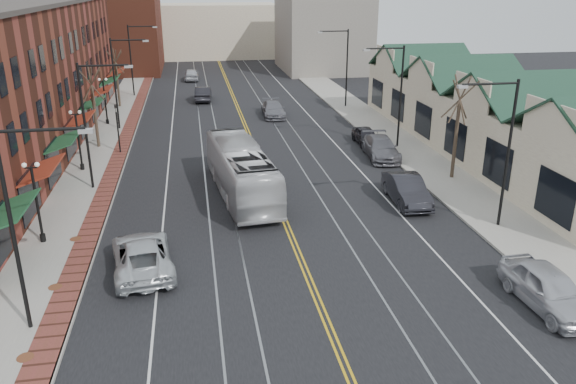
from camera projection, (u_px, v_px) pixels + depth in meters
name	position (u px, v px, depth m)	size (l,w,h in m)	color
ground	(319.00, 303.00, 23.71)	(160.00, 160.00, 0.00)	black
sidewalk_left	(94.00, 170.00, 40.24)	(4.00, 120.00, 0.15)	gray
sidewalk_right	(412.00, 154.00, 44.03)	(4.00, 120.00, 0.15)	gray
building_left	(6.00, 81.00, 43.67)	(10.00, 50.00, 11.00)	maroon
building_right	(486.00, 123.00, 44.20)	(8.00, 36.00, 4.60)	#C4B196
backdrop_left	(111.00, 23.00, 83.28)	(14.00, 18.00, 14.00)	maroon
backdrop_mid	(215.00, 30.00, 100.53)	(22.00, 14.00, 9.00)	#C4B196
backdrop_right	(322.00, 33.00, 84.10)	(12.00, 16.00, 11.00)	slate
streetlight_l_0	(22.00, 210.00, 20.19)	(3.33, 0.25, 8.00)	black
streetlight_l_1	(91.00, 114.00, 34.95)	(3.33, 0.25, 8.00)	black
streetlight_l_2	(119.00, 74.00, 49.71)	(3.33, 0.25, 8.00)	black
streetlight_l_3	(134.00, 53.00, 64.47)	(3.33, 0.25, 8.00)	black
streetlight_r_0	(502.00, 139.00, 29.22)	(3.33, 0.25, 8.00)	black
streetlight_r_1	(396.00, 86.00, 43.98)	(3.33, 0.25, 8.00)	black
streetlight_r_2	(343.00, 60.00, 58.74)	(3.33, 0.25, 8.00)	black
lamppost_l_1	(37.00, 204.00, 28.29)	(0.84, 0.28, 4.27)	black
lamppost_l_2	(79.00, 142.00, 39.36)	(0.84, 0.28, 4.27)	black
lamppost_l_3	(105.00, 102.00, 52.27)	(0.84, 0.28, 4.27)	black
tree_left_near	(94.00, 106.00, 44.48)	(1.78, 1.37, 6.48)	#382B21
tree_left_far	(117.00, 77.00, 59.32)	(1.66, 1.28, 6.02)	#382B21
tree_right_mid	(457.00, 126.00, 37.28)	(1.90, 1.46, 6.93)	#382B21
manhole_near	(25.00, 357.00, 20.04)	(0.60, 0.60, 0.02)	#592D19
manhole_mid	(55.00, 287.00, 24.65)	(0.60, 0.60, 0.02)	#592D19
manhole_far	(76.00, 239.00, 29.26)	(0.60, 0.60, 0.02)	#592D19
traffic_signal	(117.00, 125.00, 43.35)	(0.18, 0.15, 3.80)	black
transit_bus	(241.00, 171.00, 35.13)	(2.72, 11.63, 3.24)	silver
parked_suv	(142.00, 255.00, 26.13)	(2.62, 5.69, 1.58)	silver
parked_car_a	(548.00, 288.00, 23.18)	(2.02, 5.03, 1.71)	#BABBC2
parked_car_b	(407.00, 190.00, 34.19)	(1.79, 5.12, 1.69)	#222228
parked_car_c	(381.00, 148.00, 42.93)	(2.23, 5.49, 1.59)	slate
parked_car_d	(366.00, 136.00, 46.63)	(1.64, 4.09, 1.39)	#242328
distant_car_left	(203.00, 94.00, 63.50)	(1.71, 4.90, 1.62)	black
distant_car_right	(273.00, 109.00, 56.09)	(2.09, 5.15, 1.49)	slate
distant_car_far	(192.00, 74.00, 76.64)	(1.92, 4.76, 1.62)	#B7B8BE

